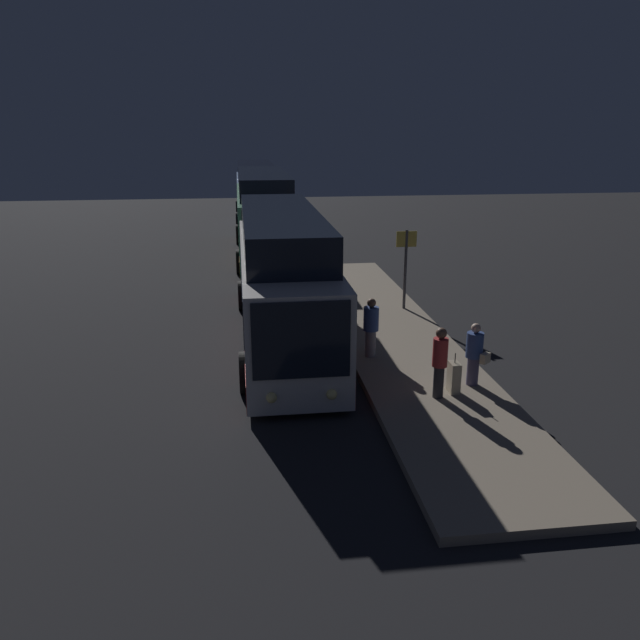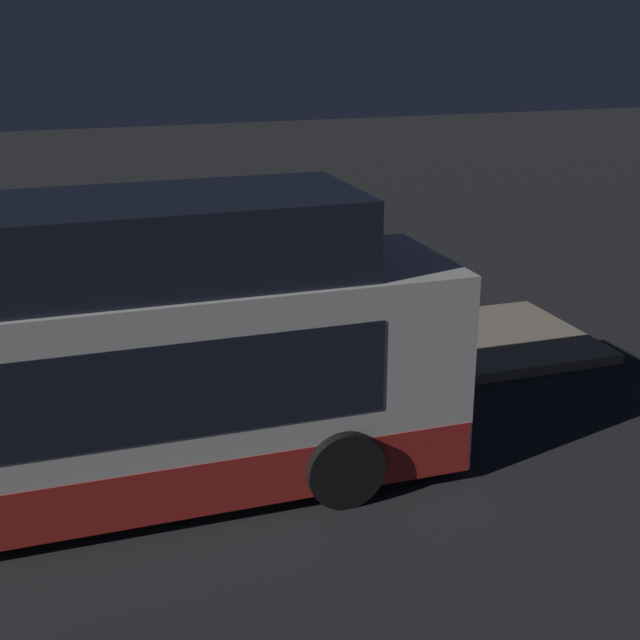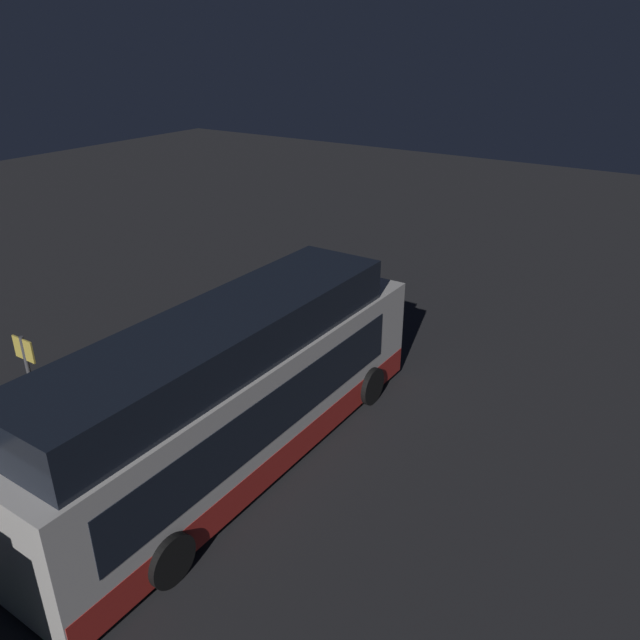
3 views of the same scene
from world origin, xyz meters
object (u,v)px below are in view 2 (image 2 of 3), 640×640
(bus_lead, at_px, (7,384))
(passenger_with_bags, at_px, (276,299))
(suitcase, at_px, (307,331))
(passenger_boarding, at_px, (327,307))
(passenger_waiting, at_px, (171,349))

(bus_lead, xyz_separation_m, passenger_with_bags, (4.62, 4.33, -0.70))
(passenger_with_bags, distance_m, suitcase, 0.86)
(bus_lead, relative_size, passenger_boarding, 6.64)
(passenger_boarding, relative_size, passenger_with_bags, 1.09)
(passenger_waiting, bearing_deg, passenger_boarding, 172.36)
(passenger_waiting, relative_size, passenger_with_bags, 1.05)
(passenger_boarding, relative_size, suitcase, 1.73)
(passenger_boarding, bearing_deg, suitcase, -179.14)
(bus_lead, height_order, passenger_boarding, bus_lead)
(suitcase, bearing_deg, passenger_with_bags, 121.65)
(passenger_with_bags, bearing_deg, passenger_boarding, -9.12)
(bus_lead, relative_size, suitcase, 11.47)
(passenger_boarding, xyz_separation_m, passenger_waiting, (-2.89, -1.01, -0.06))
(passenger_boarding, height_order, suitcase, passenger_boarding)
(passenger_boarding, bearing_deg, bus_lead, -83.84)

